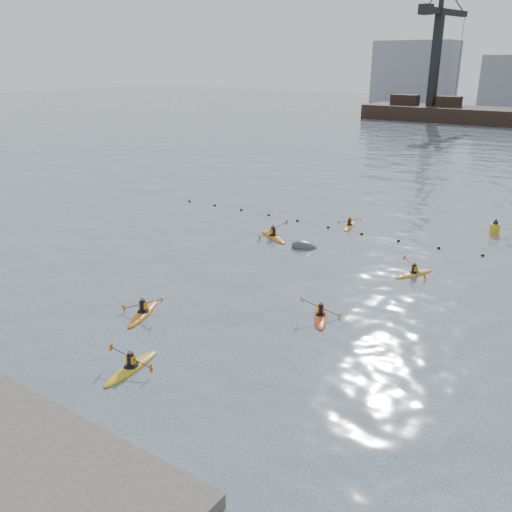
# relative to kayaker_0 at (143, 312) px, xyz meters

# --- Properties ---
(ground) EXTENTS (400.00, 400.00, 0.00)m
(ground) POSITION_rel_kayaker_0_xyz_m (2.81, -2.56, -0.11)
(ground) COLOR #36444F
(ground) RESTS_ON ground
(float_line) EXTENTS (33.24, 0.73, 0.24)m
(float_line) POSITION_rel_kayaker_0_xyz_m (2.31, 19.98, -0.08)
(float_line) COLOR black
(float_line) RESTS_ON ground
(kayaker_0) EXTENTS (2.33, 3.56, 1.30)m
(kayaker_0) POSITION_rel_kayaker_0_xyz_m (0.00, 0.00, 0.00)
(kayaker_0) COLOR orange
(kayaker_0) RESTS_ON ground
(kayaker_1) EXTENTS (2.33, 3.51, 1.13)m
(kayaker_1) POSITION_rel_kayaker_0_xyz_m (3.58, -4.21, -0.00)
(kayaker_1) COLOR gold
(kayaker_1) RESTS_ON ground
(kayaker_2) EXTENTS (3.54, 2.49, 1.40)m
(kayaker_2) POSITION_rel_kayaker_0_xyz_m (-1.50, 15.14, 0.00)
(kayaker_2) COLOR #C26912
(kayaker_2) RESTS_ON ground
(kayaker_3) EXTENTS (1.91, 2.95, 1.13)m
(kayaker_3) POSITION_rel_kayaker_0_xyz_m (10.03, 13.82, -0.02)
(kayaker_3) COLOR gold
(kayaker_3) RESTS_ON ground
(kayaker_4) EXTENTS (2.11, 3.12, 1.25)m
(kayaker_4) POSITION_rel_kayaker_0_xyz_m (8.02, 5.10, -0.01)
(kayaker_4) COLOR #E54D15
(kayaker_4) RESTS_ON ground
(kayaker_5) EXTENTS (2.00, 3.00, 1.03)m
(kayaker_5) POSITION_rel_kayaker_0_xyz_m (2.09, 21.13, -0.02)
(kayaker_5) COLOR gold
(kayaker_5) RESTS_ON ground
(mooring_buoy) EXTENTS (2.40, 1.95, 1.36)m
(mooring_buoy) POSITION_rel_kayaker_0_xyz_m (1.70, 14.45, -0.11)
(mooring_buoy) COLOR #3D4043
(mooring_buoy) RESTS_ON ground
(nav_buoy) EXTENTS (0.76, 0.76, 1.38)m
(nav_buoy) POSITION_rel_kayaker_0_xyz_m (12.29, 25.84, 0.31)
(nav_buoy) COLOR #BD8E12
(nav_buoy) RESTS_ON ground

